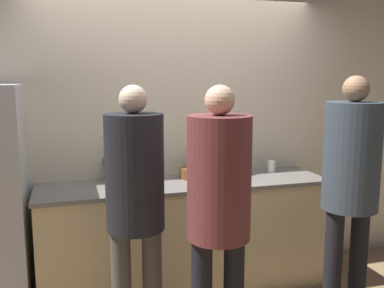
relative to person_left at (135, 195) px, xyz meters
name	(u,v)px	position (x,y,z in m)	size (l,w,h in m)	color
wall_back	(176,136)	(0.53, 1.04, 0.22)	(5.20, 0.06, 2.60)	beige
counter	(185,235)	(0.53, 0.73, -0.60)	(2.41, 0.65, 0.96)	beige
person_left	(135,195)	(0.00, 0.00, 0.00)	(0.37, 0.37, 1.78)	#4C4742
person_center	(219,201)	(0.46, -0.30, 0.01)	(0.39, 0.39, 1.78)	black
person_right	(351,175)	(1.54, -0.09, 0.05)	(0.40, 0.40, 1.83)	black
fruit_bowl	(196,172)	(0.65, 0.83, -0.07)	(0.28, 0.28, 0.13)	brown
utensil_crock	(241,167)	(1.08, 0.83, -0.06)	(0.11, 0.11, 0.24)	#3D424C
bottle_red	(150,167)	(0.27, 0.93, -0.03)	(0.06, 0.06, 0.24)	red
bottle_green	(128,179)	(0.04, 0.64, -0.05)	(0.06, 0.06, 0.19)	#236033
cup_white	(271,166)	(1.38, 0.85, -0.07)	(0.07, 0.07, 0.10)	white
potted_plant	(114,164)	(-0.04, 0.94, 0.01)	(0.18, 0.18, 0.25)	beige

